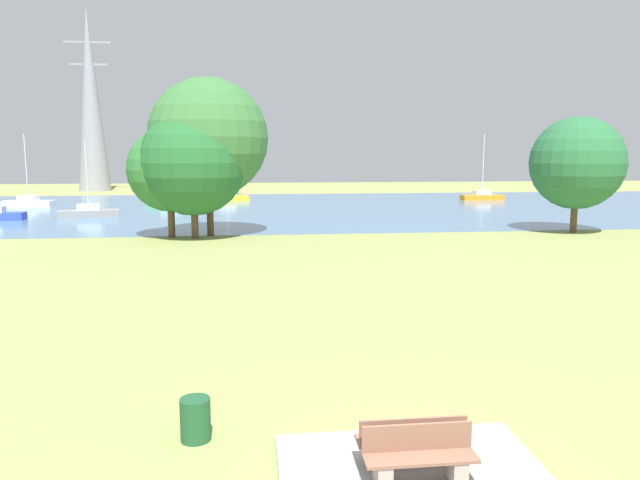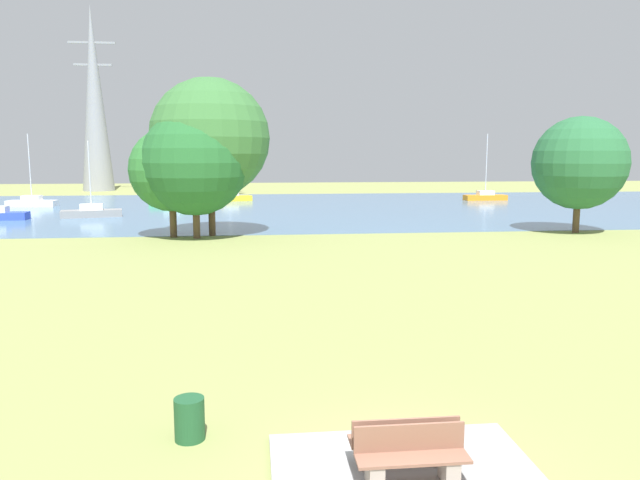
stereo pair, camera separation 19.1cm
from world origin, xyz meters
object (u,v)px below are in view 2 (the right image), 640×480
at_px(litter_bin, 190,419).
at_px(sailboat_yellow, 230,197).
at_px(sailboat_orange, 485,196).
at_px(tree_west_far, 580,163).
at_px(sailboat_white, 32,202).
at_px(bench_facing_inland, 412,460).
at_px(sailboat_gray, 92,212).
at_px(tree_mid_shore, 195,163).
at_px(electricity_pylon, 95,99).
at_px(bench_facing_water, 403,444).
at_px(tree_east_far, 210,138).
at_px(sailboat_green, 173,201).
at_px(tree_east_near, 171,170).

relative_size(litter_bin, sailboat_yellow, 0.11).
height_order(sailboat_orange, tree_west_far, tree_west_far).
bearing_deg(sailboat_white, bench_facing_inland, -65.60).
height_order(litter_bin, sailboat_white, sailboat_white).
bearing_deg(sailboat_gray, sailboat_orange, 19.58).
height_order(sailboat_orange, sailboat_gray, sailboat_orange).
bearing_deg(sailboat_orange, litter_bin, -116.49).
bearing_deg(tree_mid_shore, electricity_pylon, 109.84).
height_order(sailboat_orange, sailboat_white, sailboat_orange).
distance_m(bench_facing_water, electricity_pylon, 84.89).
xyz_separation_m(litter_bin, sailboat_white, (-21.01, 52.35, 0.07)).
height_order(tree_mid_shore, tree_east_far, tree_east_far).
height_order(sailboat_white, tree_mid_shore, tree_mid_shore).
height_order(litter_bin, sailboat_green, sailboat_green).
xyz_separation_m(tree_west_far, electricity_pylon, (-43.71, 51.60, 8.26)).
distance_m(litter_bin, sailboat_white, 56.41).
bearing_deg(electricity_pylon, litter_bin, -75.10).
relative_size(tree_east_far, tree_west_far, 1.30).
bearing_deg(electricity_pylon, sailboat_gray, -77.08).
height_order(tree_east_far, tree_west_far, tree_east_far).
relative_size(bench_facing_inland, sailboat_gray, 0.28).
height_order(litter_bin, sailboat_gray, sailboat_gray).
bearing_deg(sailboat_orange, tree_mid_shore, -136.97).
xyz_separation_m(bench_facing_inland, tree_east_far, (-5.15, 30.42, 5.77)).
bearing_deg(tree_mid_shore, tree_west_far, -0.18).
relative_size(litter_bin, tree_west_far, 0.10).
relative_size(sailboat_orange, sailboat_yellow, 1.03).
distance_m(bench_facing_inland, sailboat_white, 59.73).
xyz_separation_m(bench_facing_inland, sailboat_yellow, (-5.12, 58.97, -0.00)).
height_order(tree_west_far, electricity_pylon, electricity_pylon).
bearing_deg(bench_facing_water, tree_east_near, 104.40).
bearing_deg(electricity_pylon, sailboat_green, -62.38).
relative_size(bench_facing_inland, tree_west_far, 0.23).
distance_m(bench_facing_water, sailboat_orange, 61.41).
height_order(sailboat_yellow, electricity_pylon, electricity_pylon).
distance_m(sailboat_gray, tree_east_near, 16.00).
xyz_separation_m(litter_bin, tree_east_near, (-3.89, 27.89, 3.87)).
bearing_deg(bench_facing_water, tree_west_far, 56.37).
relative_size(sailboat_gray, tree_east_near, 0.92).
relative_size(bench_facing_water, litter_bin, 2.25).
bearing_deg(electricity_pylon, tree_mid_shore, -70.16).
bearing_deg(litter_bin, sailboat_yellow, 91.46).
distance_m(sailboat_white, electricity_pylon, 29.21).
distance_m(sailboat_white, tree_east_near, 30.10).
xyz_separation_m(sailboat_green, tree_mid_shore, (4.64, -24.86, 4.26)).
bearing_deg(sailboat_green, tree_mid_shore, -79.43).
relative_size(tree_east_near, tree_mid_shore, 0.86).
xyz_separation_m(bench_facing_water, tree_mid_shore, (-6.03, 28.76, 4.25)).
bearing_deg(sailboat_green, sailboat_gray, -115.31).
bearing_deg(tree_east_far, sailboat_yellow, 89.94).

